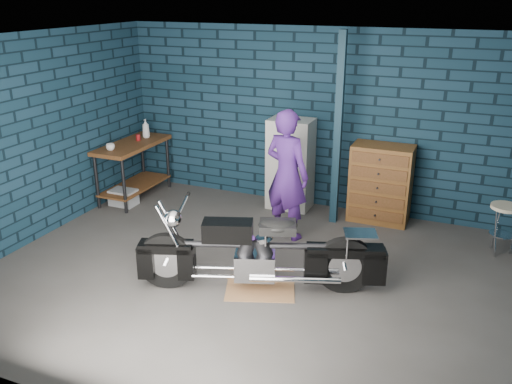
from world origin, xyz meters
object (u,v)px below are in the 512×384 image
at_px(storage_bin, 124,197).
at_px(tool_chest, 380,184).
at_px(motorcycle, 260,248).
at_px(person, 287,175).
at_px(shop_stool, 502,229).
at_px(locker, 290,164).
at_px(workbench, 134,170).

xyz_separation_m(storage_bin, tool_chest, (3.80, 0.93, 0.44)).
xyz_separation_m(motorcycle, tool_chest, (0.85, 2.47, 0.05)).
bearing_deg(motorcycle, person, 78.68).
relative_size(storage_bin, shop_stool, 0.60).
relative_size(person, tool_chest, 1.56).
bearing_deg(tool_chest, locker, 180.00).
distance_m(workbench, shop_stool, 5.46).
bearing_deg(person, workbench, 6.96).
height_order(storage_bin, locker, locker).
distance_m(workbench, locker, 2.53).
height_order(person, shop_stool, person).
height_order(person, storage_bin, person).
relative_size(workbench, locker, 1.01).
height_order(workbench, locker, locker).
xyz_separation_m(motorcycle, shop_stool, (2.49, 2.02, -0.19)).
distance_m(locker, shop_stool, 3.07).
xyz_separation_m(storage_bin, shop_stool, (5.44, 0.48, 0.21)).
relative_size(locker, shop_stool, 2.11).
xyz_separation_m(tool_chest, shop_stool, (1.64, -0.45, -0.24)).
distance_m(storage_bin, shop_stool, 5.47).
relative_size(workbench, shop_stool, 2.13).
bearing_deg(locker, tool_chest, 0.00).
relative_size(motorcycle, tool_chest, 2.07).
bearing_deg(motorcycle, workbench, 127.70).
relative_size(storage_bin, locker, 0.29).
height_order(person, locker, person).
relative_size(motorcycle, shop_stool, 3.56).
bearing_deg(tool_chest, workbench, -171.44).
distance_m(person, storage_bin, 2.84).
height_order(workbench, shop_stool, workbench).
distance_m(storage_bin, tool_chest, 3.94).
height_order(workbench, motorcycle, motorcycle).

